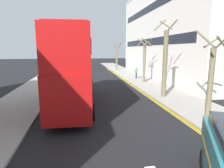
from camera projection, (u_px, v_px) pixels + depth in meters
name	position (u px, v px, depth m)	size (l,w,h in m)	color
sidewalk_right	(161.00, 90.00, 19.66)	(4.00, 80.00, 0.14)	#9E9991
sidewalk_left	(29.00, 95.00, 17.53)	(4.00, 80.00, 0.14)	#9E9991
kerb_line_outer	(148.00, 96.00, 17.39)	(0.10, 56.00, 0.01)	yellow
kerb_line_inner	(147.00, 96.00, 17.36)	(0.10, 56.00, 0.01)	yellow
double_decker_bus_away	(74.00, 66.00, 14.10)	(3.15, 10.90, 5.64)	#B20F0F
pedestrian_far	(136.00, 73.00, 26.99)	(0.34, 0.22, 1.62)	#2D2D38
street_tree_near	(117.00, 57.00, 37.68)	(1.76, 1.73, 5.64)	#6B6047
street_tree_mid	(165.00, 62.00, 16.21)	(1.74, 1.74, 6.71)	#6B6047
street_tree_far	(211.00, 77.00, 11.25)	(1.64, 1.56, 5.24)	#6B6047
street_tree_distant	(144.00, 61.00, 23.76)	(1.87, 2.00, 5.49)	#6B6047
townhouse_terrace_right	(179.00, 31.00, 29.08)	(10.08, 28.00, 14.05)	silver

